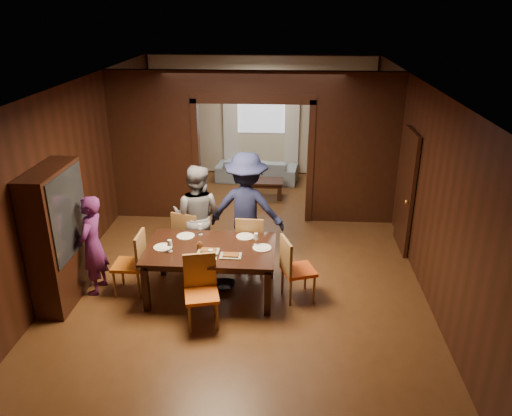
# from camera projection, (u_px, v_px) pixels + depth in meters

# --- Properties ---
(floor) EXTENTS (9.00, 9.00, 0.00)m
(floor) POSITION_uv_depth(u_px,v_px,m) (247.00, 255.00, 8.60)
(floor) COLOR #533217
(floor) RESTS_ON ground
(ceiling) EXTENTS (5.50, 9.00, 0.02)m
(ceiling) POSITION_uv_depth(u_px,v_px,m) (245.00, 84.00, 7.49)
(ceiling) COLOR silver
(ceiling) RESTS_ON room_walls
(room_walls) EXTENTS (5.52, 9.01, 2.90)m
(room_walls) POSITION_uv_depth(u_px,v_px,m) (254.00, 142.00, 9.76)
(room_walls) COLOR black
(room_walls) RESTS_ON floor
(person_purple) EXTENTS (0.39, 0.57, 1.52)m
(person_purple) POSITION_uv_depth(u_px,v_px,m) (93.00, 245.00, 7.27)
(person_purple) COLOR #5B205D
(person_purple) RESTS_ON floor
(person_grey) EXTENTS (0.92, 0.77, 1.71)m
(person_grey) POSITION_uv_depth(u_px,v_px,m) (197.00, 216.00, 8.02)
(person_grey) COLOR slate
(person_grey) RESTS_ON floor
(person_navy) EXTENTS (1.30, 0.85, 1.89)m
(person_navy) POSITION_uv_depth(u_px,v_px,m) (247.00, 209.00, 8.07)
(person_navy) COLOR #1A1E41
(person_navy) RESTS_ON floor
(sofa) EXTENTS (2.00, 0.95, 0.56)m
(sofa) POSITION_uv_depth(u_px,v_px,m) (257.00, 170.00, 12.05)
(sofa) COLOR #869BAF
(sofa) RESTS_ON floor
(serving_bowl) EXTENTS (0.35, 0.35, 0.08)m
(serving_bowl) POSITION_uv_depth(u_px,v_px,m) (223.00, 241.00, 7.30)
(serving_bowl) COLOR black
(serving_bowl) RESTS_ON dining_table
(dining_table) EXTENTS (1.86, 1.16, 0.76)m
(dining_table) POSITION_uv_depth(u_px,v_px,m) (211.00, 271.00, 7.34)
(dining_table) COLOR black
(dining_table) RESTS_ON floor
(coffee_table) EXTENTS (0.80, 0.50, 0.40)m
(coffee_table) POSITION_uv_depth(u_px,v_px,m) (265.00, 189.00, 11.06)
(coffee_table) COLOR black
(coffee_table) RESTS_ON floor
(chair_left) EXTENTS (0.44, 0.44, 0.97)m
(chair_left) POSITION_uv_depth(u_px,v_px,m) (129.00, 263.00, 7.35)
(chair_left) COLOR #C45E12
(chair_left) RESTS_ON floor
(chair_right) EXTENTS (0.56, 0.56, 0.97)m
(chair_right) POSITION_uv_depth(u_px,v_px,m) (299.00, 268.00, 7.20)
(chair_right) COLOR #CC4713
(chair_right) RESTS_ON floor
(chair_far_l) EXTENTS (0.55, 0.55, 0.97)m
(chair_far_l) POSITION_uv_depth(u_px,v_px,m) (191.00, 237.00, 8.16)
(chair_far_l) COLOR orange
(chair_far_l) RESTS_ON floor
(chair_far_r) EXTENTS (0.46, 0.46, 0.97)m
(chair_far_r) POSITION_uv_depth(u_px,v_px,m) (251.00, 242.00, 7.99)
(chair_far_r) COLOR orange
(chair_far_r) RESTS_ON floor
(chair_near) EXTENTS (0.53, 0.53, 0.97)m
(chair_near) POSITION_uv_depth(u_px,v_px,m) (202.00, 293.00, 6.59)
(chair_near) COLOR orange
(chair_near) RESTS_ON floor
(hutch) EXTENTS (0.40, 1.20, 2.00)m
(hutch) POSITION_uv_depth(u_px,v_px,m) (58.00, 236.00, 6.99)
(hutch) COLOR black
(hutch) RESTS_ON floor
(door_right) EXTENTS (0.06, 0.90, 2.10)m
(door_right) POSITION_uv_depth(u_px,v_px,m) (406.00, 191.00, 8.50)
(door_right) COLOR black
(door_right) RESTS_ON floor
(window_far) EXTENTS (1.20, 0.03, 1.30)m
(window_far) POSITION_uv_depth(u_px,v_px,m) (261.00, 106.00, 12.04)
(window_far) COLOR silver
(window_far) RESTS_ON back_wall
(curtain_left) EXTENTS (0.35, 0.06, 2.40)m
(curtain_left) POSITION_uv_depth(u_px,v_px,m) (231.00, 124.00, 12.22)
(curtain_left) COLOR white
(curtain_left) RESTS_ON back_wall
(curtain_right) EXTENTS (0.35, 0.06, 2.40)m
(curtain_right) POSITION_uv_depth(u_px,v_px,m) (292.00, 125.00, 12.13)
(curtain_right) COLOR white
(curtain_right) RESTS_ON back_wall
(plate_left) EXTENTS (0.27, 0.27, 0.01)m
(plate_left) POSITION_uv_depth(u_px,v_px,m) (163.00, 247.00, 7.20)
(plate_left) COLOR silver
(plate_left) RESTS_ON dining_table
(plate_far_l) EXTENTS (0.27, 0.27, 0.01)m
(plate_far_l) POSITION_uv_depth(u_px,v_px,m) (186.00, 236.00, 7.54)
(plate_far_l) COLOR silver
(plate_far_l) RESTS_ON dining_table
(plate_far_r) EXTENTS (0.27, 0.27, 0.01)m
(plate_far_r) POSITION_uv_depth(u_px,v_px,m) (245.00, 237.00, 7.52)
(plate_far_r) COLOR silver
(plate_far_r) RESTS_ON dining_table
(plate_right) EXTENTS (0.27, 0.27, 0.01)m
(plate_right) POSITION_uv_depth(u_px,v_px,m) (262.00, 248.00, 7.18)
(plate_right) COLOR silver
(plate_right) RESTS_ON dining_table
(plate_near) EXTENTS (0.27, 0.27, 0.01)m
(plate_near) POSITION_uv_depth(u_px,v_px,m) (207.00, 259.00, 6.86)
(plate_near) COLOR white
(plate_near) RESTS_ON dining_table
(platter_a) EXTENTS (0.30, 0.20, 0.04)m
(platter_a) POSITION_uv_depth(u_px,v_px,m) (208.00, 251.00, 7.08)
(platter_a) COLOR gray
(platter_a) RESTS_ON dining_table
(platter_b) EXTENTS (0.30, 0.20, 0.04)m
(platter_b) POSITION_uv_depth(u_px,v_px,m) (231.00, 255.00, 6.95)
(platter_b) COLOR gray
(platter_b) RESTS_ON dining_table
(wineglass_left) EXTENTS (0.08, 0.08, 0.18)m
(wineglass_left) POSITION_uv_depth(u_px,v_px,m) (170.00, 246.00, 7.06)
(wineglass_left) COLOR silver
(wineglass_left) RESTS_ON dining_table
(wineglass_far) EXTENTS (0.08, 0.08, 0.18)m
(wineglass_far) POSITION_uv_depth(u_px,v_px,m) (200.00, 229.00, 7.57)
(wineglass_far) COLOR silver
(wineglass_far) RESTS_ON dining_table
(wineglass_right) EXTENTS (0.08, 0.08, 0.18)m
(wineglass_right) POSITION_uv_depth(u_px,v_px,m) (256.00, 239.00, 7.25)
(wineglass_right) COLOR silver
(wineglass_right) RESTS_ON dining_table
(tumbler) EXTENTS (0.07, 0.07, 0.14)m
(tumbler) POSITION_uv_depth(u_px,v_px,m) (211.00, 254.00, 6.86)
(tumbler) COLOR silver
(tumbler) RESTS_ON dining_table
(condiment_jar) EXTENTS (0.08, 0.08, 0.11)m
(condiment_jar) POSITION_uv_depth(u_px,v_px,m) (200.00, 245.00, 7.14)
(condiment_jar) COLOR #4A2811
(condiment_jar) RESTS_ON dining_table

